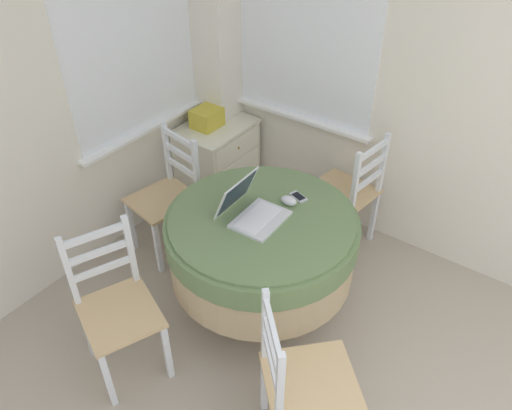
{
  "coord_description": "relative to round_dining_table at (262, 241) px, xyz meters",
  "views": [
    {
      "loc": [
        -0.84,
        0.72,
        2.51
      ],
      "look_at": [
        1.13,
        2.15,
        0.67
      ],
      "focal_mm": 35.0,
      "sensor_mm": 36.0,
      "label": 1
    }
  ],
  "objects": [
    {
      "name": "dining_chair_near_back_window",
      "position": [
        0.1,
        0.88,
        -0.11
      ],
      "size": [
        0.49,
        0.46,
        0.91
      ],
      "color": "tan",
      "rests_on": "ground_plane"
    },
    {
      "name": "dining_chair_camera_near",
      "position": [
        -0.6,
        -0.65,
        -0.11
      ],
      "size": [
        0.58,
        0.57,
        0.91
      ],
      "color": "tan",
      "rests_on": "ground_plane"
    },
    {
      "name": "storage_box",
      "position": [
        0.76,
        1.06,
        0.17
      ],
      "size": [
        0.22,
        0.19,
        0.14
      ],
      "color": "gold",
      "rests_on": "corner_cabinet"
    },
    {
      "name": "dining_chair_near_right_window",
      "position": [
        0.88,
        -0.13,
        -0.11
      ],
      "size": [
        0.44,
        0.47,
        0.91
      ],
      "color": "tan",
      "rests_on": "ground_plane"
    },
    {
      "name": "dining_chair_left_flank",
      "position": [
        -0.8,
        0.39,
        -0.11
      ],
      "size": [
        0.52,
        0.54,
        0.91
      ],
      "color": "tan",
      "rests_on": "ground_plane"
    },
    {
      "name": "corner_room_shell",
      "position": [
        0.28,
        0.09,
        0.72
      ],
      "size": [
        4.38,
        5.14,
        2.55
      ],
      "color": "silver",
      "rests_on": "ground_plane"
    },
    {
      "name": "cell_phone",
      "position": [
        0.28,
        -0.07,
        0.19
      ],
      "size": [
        0.09,
        0.13,
        0.01
      ],
      "color": "#B2B7BC",
      "rests_on": "round_dining_table"
    },
    {
      "name": "round_dining_table",
      "position": [
        0.0,
        0.0,
        0.0
      ],
      "size": [
        1.13,
        1.13,
        0.74
      ],
      "color": "#4C3D2D",
      "rests_on": "ground_plane"
    },
    {
      "name": "laptop",
      "position": [
        -0.03,
        0.05,
        0.23
      ],
      "size": [
        0.33,
        0.34,
        0.24
      ],
      "color": "silver",
      "rests_on": "round_dining_table"
    },
    {
      "name": "corner_cabinet",
      "position": [
        0.81,
        1.02,
        -0.23
      ],
      "size": [
        0.62,
        0.47,
        0.65
      ],
      "color": "silver",
      "rests_on": "ground_plane"
    },
    {
      "name": "computer_mouse",
      "position": [
        0.19,
        -0.06,
        0.21
      ],
      "size": [
        0.07,
        0.1,
        0.05
      ],
      "color": "silver",
      "rests_on": "round_dining_table"
    }
  ]
}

